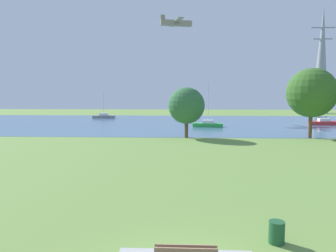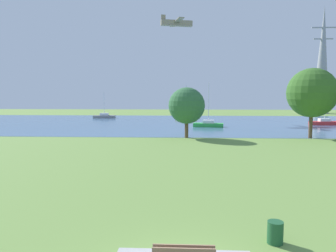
# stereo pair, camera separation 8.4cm
# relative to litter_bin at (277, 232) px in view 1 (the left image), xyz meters

# --- Properties ---
(ground_plane) EXTENTS (160.00, 160.00, 0.00)m
(ground_plane) POSITION_rel_litter_bin_xyz_m (-3.25, 19.60, -0.40)
(ground_plane) COLOR olive
(litter_bin) EXTENTS (0.56, 0.56, 0.80)m
(litter_bin) POSITION_rel_litter_bin_xyz_m (0.00, 0.00, 0.00)
(litter_bin) COLOR #1E512D
(litter_bin) RESTS_ON ground
(water_surface) EXTENTS (140.00, 40.00, 0.02)m
(water_surface) POSITION_rel_litter_bin_xyz_m (-3.25, 47.60, -0.39)
(water_surface) COLOR #476B91
(water_surface) RESTS_ON ground
(sailboat_green) EXTENTS (4.96, 2.12, 7.14)m
(sailboat_green) POSITION_rel_litter_bin_xyz_m (0.64, 40.62, 0.06)
(sailboat_green) COLOR green
(sailboat_green) RESTS_ON water_surface
(sailboat_red) EXTENTS (4.85, 1.68, 7.68)m
(sailboat_red) POSITION_rel_litter_bin_xyz_m (20.88, 45.12, 0.07)
(sailboat_red) COLOR red
(sailboat_red) RESTS_ON water_surface
(sailboat_gray) EXTENTS (4.82, 1.57, 5.75)m
(sailboat_gray) POSITION_rel_litter_bin_xyz_m (-20.96, 58.81, 0.05)
(sailboat_gray) COLOR gray
(sailboat_gray) RESTS_ON water_surface
(sailboat_yellow) EXTENTS (4.85, 1.66, 7.25)m
(sailboat_yellow) POSITION_rel_litter_bin_xyz_m (-2.83, 58.32, 0.07)
(sailboat_yellow) COLOR yellow
(sailboat_yellow) RESTS_ON water_surface
(tree_mid_shore) EXTENTS (4.41, 4.41, 6.13)m
(tree_mid_shore) POSITION_rel_litter_bin_xyz_m (-2.96, 27.65, 3.51)
(tree_mid_shore) COLOR brown
(tree_mid_shore) RESTS_ON ground
(tree_east_near) EXTENTS (5.90, 5.90, 8.41)m
(tree_east_near) POSITION_rel_litter_bin_xyz_m (12.00, 28.11, 5.05)
(tree_east_near) COLOR brown
(tree_east_near) RESTS_ON ground
(electricity_pylon) EXTENTS (6.40, 4.40, 28.97)m
(electricity_pylon) POSITION_rel_litter_bin_xyz_m (34.22, 79.27, 14.10)
(electricity_pylon) COLOR gray
(electricity_pylon) RESTS_ON ground
(light_aircraft) EXTENTS (6.47, 8.40, 2.10)m
(light_aircraft) POSITION_rel_litter_bin_xyz_m (-4.94, 55.09, 19.18)
(light_aircraft) COLOR gray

